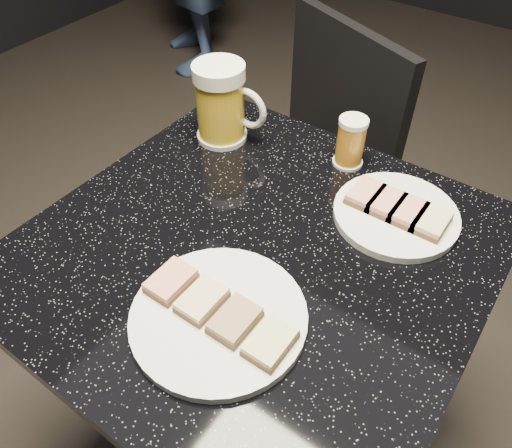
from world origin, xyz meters
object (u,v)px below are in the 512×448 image
Objects in this scene: table at (256,329)px; chair at (300,174)px; plate_large at (219,317)px; beer_tumbler at (351,142)px; beer_mug at (222,103)px; plate_small at (396,215)px.

chair is at bearing 111.93° from table.
beer_tumbler is (-0.02, 0.43, 0.04)m from plate_large.
plate_large is at bearing -74.72° from table.
beer_mug is 0.18× the size of chair.
beer_tumbler is at bearing 93.12° from plate_large.
beer_mug is at bearing -99.01° from chair.
plate_small is 0.17m from beer_tumbler.
chair is at bearing 137.40° from beer_tumbler.
plate_small is at bearing -38.74° from chair.
plate_large is at bearing -69.61° from chair.
plate_large is 0.33× the size of table.
chair is (-0.21, 0.19, -0.30)m from beer_tumbler.
beer_tumbler is at bearing 147.82° from plate_small.
plate_large is at bearing -108.81° from plate_small.
table is 0.40m from beer_tumbler.
plate_large is at bearing -86.88° from beer_tumbler.
plate_small reaches higher than table.
plate_large is 0.45m from beer_mug.
plate_small is 2.17× the size of beer_tumbler.
plate_large is 1.59× the size of beer_mug.
table is at bearing -42.19° from beer_mug.
beer_mug reaches higher than beer_tumbler.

